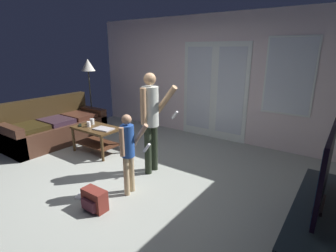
{
  "coord_description": "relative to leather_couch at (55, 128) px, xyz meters",
  "views": [
    {
      "loc": [
        2.67,
        -2.44,
        1.9
      ],
      "look_at": [
        0.75,
        0.26,
        0.91
      ],
      "focal_mm": 27.7,
      "sensor_mm": 36.0,
      "label": 1
    }
  ],
  "objects": [
    {
      "name": "ground_plane",
      "position": [
        2.28,
        -0.42,
        -0.31
      ],
      "size": [
        5.87,
        5.37,
        0.02
      ],
      "primitive_type": "cube",
      "color": "#9A9E95"
    },
    {
      "name": "wall_back_with_doors",
      "position": [
        2.36,
        2.23,
        0.97
      ],
      "size": [
        5.87,
        0.09,
        2.62
      ],
      "color": "silver",
      "rests_on": "ground_plane"
    },
    {
      "name": "leather_couch",
      "position": [
        0.0,
        0.0,
        0.0
      ],
      "size": [
        0.9,
        1.99,
        0.91
      ],
      "color": "#40271C",
      "rests_on": "ground_plane"
    },
    {
      "name": "coffee_table",
      "position": [
        1.18,
        0.13,
        0.05
      ],
      "size": [
        0.89,
        0.53,
        0.49
      ],
      "color": "#4C351C",
      "rests_on": "ground_plane"
    },
    {
      "name": "tv_stand",
      "position": [
        4.88,
        -0.32,
        -0.06
      ],
      "size": [
        0.42,
        1.65,
        0.48
      ],
      "color": "black",
      "rests_on": "ground_plane"
    },
    {
      "name": "flat_screen_tv",
      "position": [
        4.88,
        -0.31,
        0.56
      ],
      "size": [
        0.08,
        1.04,
        0.74
      ],
      "color": "black",
      "rests_on": "tv_stand"
    },
    {
      "name": "person_adult",
      "position": [
        2.54,
        0.09,
        0.63
      ],
      "size": [
        0.5,
        0.44,
        1.57
      ],
      "color": "#252D1F",
      "rests_on": "ground_plane"
    },
    {
      "name": "person_child",
      "position": [
        2.71,
        -0.59,
        0.36
      ],
      "size": [
        0.34,
        0.33,
        1.11
      ],
      "color": "tan",
      "rests_on": "ground_plane"
    },
    {
      "name": "floor_lamp",
      "position": [
        -0.3,
        1.21,
        1.14
      ],
      "size": [
        0.33,
        0.33,
        1.67
      ],
      "color": "#3B3427",
      "rests_on": "ground_plane"
    },
    {
      "name": "backpack",
      "position": [
        2.62,
        -1.12,
        -0.17
      ],
      "size": [
        0.32,
        0.2,
        0.26
      ],
      "color": "maroon",
      "rests_on": "ground_plane"
    },
    {
      "name": "loose_keyboard",
      "position": [
        2.4,
        -1.0,
        -0.29
      ],
      "size": [
        0.46,
        0.26,
        0.02
      ],
      "color": "white",
      "rests_on": "ground_plane"
    },
    {
      "name": "laptop_closed",
      "position": [
        1.4,
        0.11,
        0.2
      ],
      "size": [
        0.37,
        0.26,
        0.02
      ],
      "primitive_type": "cube",
      "rotation": [
        0.0,
        0.0,
        0.11
      ],
      "color": "#B4AFB1",
      "rests_on": "coffee_table"
    },
    {
      "name": "cup_near_edge",
      "position": [
        1.05,
        0.07,
        0.24
      ],
      "size": [
        0.07,
        0.07,
        0.1
      ],
      "primitive_type": "cylinder",
      "color": "white",
      "rests_on": "coffee_table"
    },
    {
      "name": "cup_by_laptop",
      "position": [
        0.97,
        0.21,
        0.25
      ],
      "size": [
        0.08,
        0.08,
        0.11
      ],
      "primitive_type": "cylinder",
      "color": "white",
      "rests_on": "coffee_table"
    },
    {
      "name": "tv_remote_black",
      "position": [
        0.87,
        0.01,
        0.2
      ],
      "size": [
        0.17,
        0.14,
        0.02
      ],
      "primitive_type": "cube",
      "rotation": [
        0.0,
        0.0,
        -0.64
      ],
      "color": "black",
      "rests_on": "coffee_table"
    }
  ]
}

